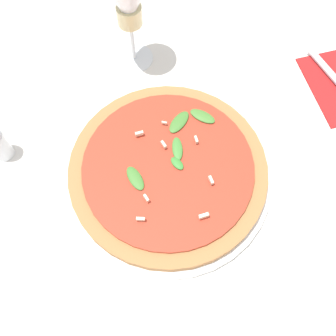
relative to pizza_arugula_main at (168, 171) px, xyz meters
name	(u,v)px	position (x,y,z in m)	size (l,w,h in m)	color
ground_plane	(166,192)	(0.03, -0.01, -0.02)	(6.00, 6.00, 0.00)	silver
pizza_arugula_main	(168,171)	(0.00, 0.00, 0.00)	(0.33, 0.33, 0.05)	white
wine_glass	(126,6)	(-0.25, -0.01, 0.11)	(0.08, 0.08, 0.18)	white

